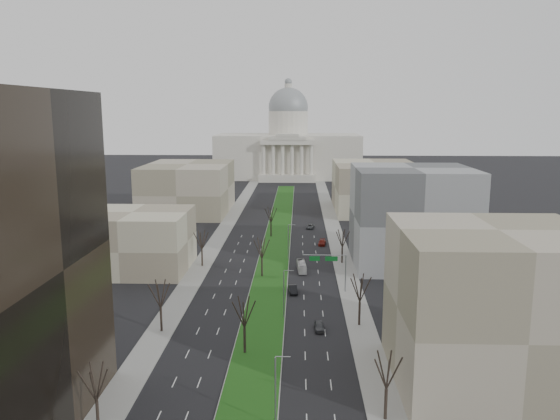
% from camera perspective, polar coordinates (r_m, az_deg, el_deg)
% --- Properties ---
extents(ground, '(600.00, 600.00, 0.00)m').
position_cam_1_polar(ground, '(164.51, -0.25, -2.83)').
color(ground, black).
rests_on(ground, ground).
extents(median, '(8.00, 222.03, 0.20)m').
position_cam_1_polar(median, '(163.50, -0.26, -2.88)').
color(median, '#999993').
rests_on(median, ground).
extents(sidewalk_left, '(5.00, 330.00, 0.15)m').
position_cam_1_polar(sidewalk_left, '(142.17, -7.75, -5.03)').
color(sidewalk_left, gray).
rests_on(sidewalk_left, ground).
extents(sidewalk_right, '(5.00, 330.00, 0.15)m').
position_cam_1_polar(sidewalk_right, '(140.59, 6.52, -5.18)').
color(sidewalk_right, gray).
rests_on(sidewalk_right, ground).
extents(capitol, '(80.00, 46.00, 55.00)m').
position_cam_1_polar(capitol, '(310.39, 0.85, 6.47)').
color(capitol, beige).
rests_on(capitol, ground).
extents(building_beige_left, '(26.00, 22.00, 14.00)m').
position_cam_1_polar(building_beige_left, '(134.61, -15.06, -3.13)').
color(building_beige_left, gray).
rests_on(building_beige_left, ground).
extents(building_tan_right, '(26.00, 24.00, 22.00)m').
position_cam_1_polar(building_tan_right, '(81.28, 21.32, -9.51)').
color(building_tan_right, gray).
rests_on(building_tan_right, ground).
extents(building_grey_right, '(28.00, 26.00, 24.00)m').
position_cam_1_polar(building_grey_right, '(137.29, 13.60, -0.67)').
color(building_grey_right, '#595B5E').
rests_on(building_grey_right, ground).
extents(building_far_left, '(30.00, 40.00, 18.00)m').
position_cam_1_polar(building_far_left, '(206.24, -9.57, 2.28)').
color(building_far_left, gray).
rests_on(building_far_left, ground).
extents(building_far_right, '(30.00, 40.00, 18.00)m').
position_cam_1_polar(building_far_right, '(208.97, 9.89, 2.37)').
color(building_far_right, gray).
rests_on(building_far_right, ground).
extents(tree_left_near, '(5.10, 5.10, 9.18)m').
position_cam_1_polar(tree_left_near, '(69.92, -18.73, -16.59)').
color(tree_left_near, black).
rests_on(tree_left_near, ground).
extents(tree_left_mid, '(5.40, 5.40, 9.72)m').
position_cam_1_polar(tree_left_mid, '(96.14, -12.42, -8.47)').
color(tree_left_mid, black).
rests_on(tree_left_mid, ground).
extents(tree_left_far, '(5.28, 5.28, 9.50)m').
position_cam_1_polar(tree_left_far, '(133.76, -8.19, -3.03)').
color(tree_left_far, black).
rests_on(tree_left_far, ground).
extents(tree_right_near, '(5.16, 5.16, 9.29)m').
position_cam_1_polar(tree_right_near, '(70.17, 11.12, -16.04)').
color(tree_right_near, black).
rests_on(tree_right_near, ground).
extents(tree_right_mid, '(5.52, 5.52, 9.94)m').
position_cam_1_polar(tree_right_mid, '(97.55, 8.37, -7.95)').
color(tree_right_mid, black).
rests_on(tree_right_mid, ground).
extents(tree_right_far, '(5.04, 5.04, 9.07)m').
position_cam_1_polar(tree_right_far, '(136.06, 6.54, -2.90)').
color(tree_right_far, black).
rests_on(tree_right_far, ground).
extents(tree_median_a, '(5.40, 5.40, 9.72)m').
position_cam_1_polar(tree_median_a, '(86.10, -3.75, -10.50)').
color(tree_median_a, black).
rests_on(tree_median_a, ground).
extents(tree_median_b, '(5.40, 5.40, 9.72)m').
position_cam_1_polar(tree_median_b, '(124.15, -1.91, -3.91)').
color(tree_median_b, black).
rests_on(tree_median_b, ground).
extents(tree_median_c, '(5.40, 5.40, 9.72)m').
position_cam_1_polar(tree_median_c, '(163.14, -0.95, -0.43)').
color(tree_median_c, black).
rests_on(tree_median_c, ground).
extents(streetlamp_median_a, '(1.90, 0.20, 9.16)m').
position_cam_1_polar(streetlamp_median_a, '(68.49, -0.44, -18.30)').
color(streetlamp_median_a, gray).
rests_on(streetlamp_median_a, ground).
extents(streetlamp_median_b, '(1.90, 0.20, 9.16)m').
position_cam_1_polar(streetlamp_median_b, '(100.57, 0.43, -8.68)').
color(streetlamp_median_b, gray).
rests_on(streetlamp_median_b, ground).
extents(streetlamp_median_c, '(1.90, 0.20, 9.16)m').
position_cam_1_polar(streetlamp_median_c, '(138.98, 0.89, -3.27)').
color(streetlamp_median_c, gray).
rests_on(streetlamp_median_c, ground).
extents(mast_arm_signs, '(9.12, 0.24, 8.09)m').
position_cam_1_polar(mast_arm_signs, '(114.70, 5.53, -5.62)').
color(mast_arm_signs, gray).
rests_on(mast_arm_signs, ground).
extents(car_grey_near, '(1.89, 4.28, 1.43)m').
position_cam_1_polar(car_grey_near, '(97.04, 4.12, -12.02)').
color(car_grey_near, '#424449').
rests_on(car_grey_near, ground).
extents(car_black, '(2.17, 4.91, 1.57)m').
position_cam_1_polar(car_black, '(115.19, 1.35, -8.28)').
color(car_black, black).
rests_on(car_black, ground).
extents(car_red, '(2.51, 5.10, 1.43)m').
position_cam_1_polar(car_red, '(155.17, 4.42, -3.40)').
color(car_red, maroon).
rests_on(car_red, ground).
extents(car_grey_far, '(2.92, 5.10, 1.34)m').
position_cam_1_polar(car_grey_far, '(176.29, 3.20, -1.72)').
color(car_grey_far, '#4E5155').
rests_on(car_grey_far, ground).
extents(box_van, '(2.42, 8.05, 2.21)m').
position_cam_1_polar(box_van, '(130.34, 2.26, -5.90)').
color(box_van, silver).
rests_on(box_van, ground).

